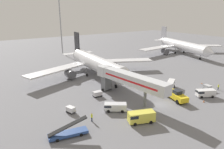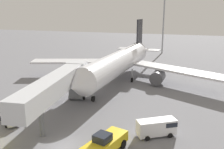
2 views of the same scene
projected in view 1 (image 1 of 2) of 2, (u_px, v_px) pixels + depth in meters
The scene contains 18 objects.
ground_plane at pixel (161, 105), 50.95m from camera, with size 300.00×300.00×0.00m, color slate.
airplane_at_gate at pixel (95, 63), 72.52m from camera, with size 48.11×43.23×13.95m.
jet_bridge at pixel (126, 79), 52.91m from camera, with size 5.85×22.88×7.21m.
pushback_tug at pixel (176, 95), 53.34m from camera, with size 4.30×7.51×2.76m.
belt_loader_truck at pixel (68, 133), 37.84m from camera, with size 7.41×3.27×3.35m.
service_van_near_left at pixel (141, 117), 42.44m from camera, with size 5.87×3.89×2.37m.
service_van_far_center at pixel (171, 84), 61.29m from camera, with size 5.46×4.37×2.35m.
service_van_rear_right at pixel (115, 107), 47.47m from camera, with size 5.22×4.51×1.86m.
service_van_mid_right at pixel (205, 93), 55.28m from camera, with size 5.16×3.98×2.03m.
baggage_cart_outer_right at pixel (207, 87), 60.11m from camera, with size 1.72×2.21×1.53m.
baggage_cart_mid_center at pixel (97, 94), 55.55m from camera, with size 2.39×1.59×1.48m.
baggage_cart_far_right at pixel (71, 109), 46.75m from camera, with size 1.83×2.37×1.42m.
ground_crew_worker_foreground at pixel (92, 117), 42.98m from camera, with size 0.49×0.49×1.88m.
ground_crew_worker_midground at pixel (218, 87), 60.18m from camera, with size 0.48×0.48×1.79m.
safety_cone_alpha at pixel (202, 83), 65.33m from camera, with size 0.31×0.31×0.49m.
safety_cone_bravo at pixel (204, 101), 52.21m from camera, with size 0.40×0.40×0.61m.
airplane_background at pixel (181, 45), 110.72m from camera, with size 47.88×46.14×13.19m.
apron_light_mast at pixel (60, 16), 104.84m from camera, with size 2.40×2.40×29.08m.
Camera 1 is at (-36.23, -31.58, 22.06)m, focal length 33.20 mm.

